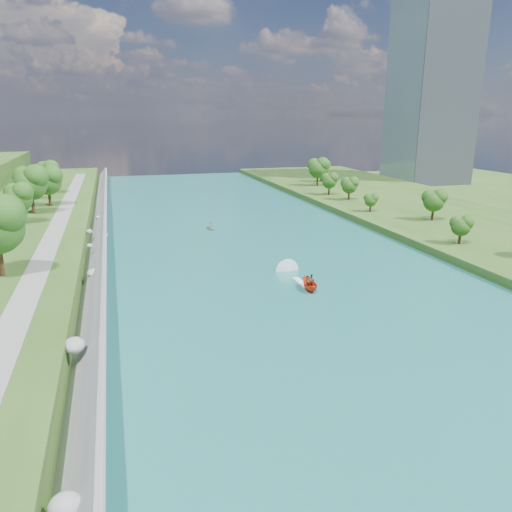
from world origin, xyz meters
name	(u,v)px	position (x,y,z in m)	size (l,w,h in m)	color
ground	(299,294)	(0.00, 0.00, 0.00)	(260.00, 260.00, 0.00)	#2D5119
river_water	(257,254)	(0.00, 20.00, 0.05)	(55.00, 240.00, 0.10)	#1B6967
berm_east	(501,232)	(49.50, 20.00, 0.75)	(44.00, 240.00, 1.50)	#2D5119
riprap_bank	(95,257)	(-25.85, 18.83, 1.81)	(3.70, 236.00, 4.05)	slate
riverside_path	(48,248)	(-32.50, 20.00, 3.55)	(3.00, 200.00, 0.10)	gray
office_tower	(431,92)	(82.50, 95.00, 30.00)	(22.00, 22.00, 60.00)	gray
trees_east	(459,208)	(38.14, 18.58, 6.29)	(16.96, 139.24, 11.97)	#1E4712
motorboat	(305,281)	(1.77, 2.30, 0.78)	(3.60, 18.90, 2.14)	red
raft	(211,228)	(-3.91, 40.31, 0.44)	(2.67, 3.25, 1.50)	#94959C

